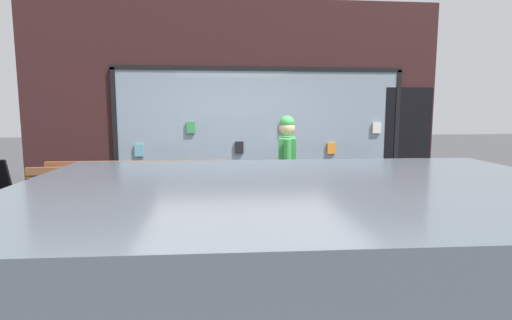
{
  "coord_description": "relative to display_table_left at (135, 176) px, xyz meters",
  "views": [
    {
      "loc": [
        -0.41,
        -4.83,
        1.73
      ],
      "look_at": [
        0.16,
        0.66,
        1.0
      ],
      "focal_mm": 28.0,
      "sensor_mm": 36.0,
      "label": 1
    }
  ],
  "objects": [
    {
      "name": "display_table_right",
      "position": [
        3.06,
        -0.0,
        -0.02
      ],
      "size": [
        2.68,
        0.68,
        0.93
      ],
      "color": "brown",
      "rests_on": "ground_plane"
    },
    {
      "name": "small_dog",
      "position": [
        2.41,
        -0.65,
        -0.48
      ],
      "size": [
        0.32,
        0.56,
        0.42
      ],
      "rotation": [
        0.0,
        0.0,
        1.9
      ],
      "color": "white",
      "rests_on": "ground_plane"
    },
    {
      "name": "display_table_left",
      "position": [
        0.0,
        0.0,
        0.0
      ],
      "size": [
        2.67,
        0.66,
        0.95
      ],
      "color": "brown",
      "rests_on": "ground_plane"
    },
    {
      "name": "person_browsing",
      "position": [
        2.07,
        -0.52,
        0.17
      ],
      "size": [
        0.28,
        0.64,
        1.63
      ],
      "rotation": [
        0.0,
        0.0,
        1.42
      ],
      "color": "#2D334C",
      "rests_on": "ground_plane"
    },
    {
      "name": "ground_plane",
      "position": [
        1.53,
        -0.86,
        -0.77
      ],
      "size": [
        40.0,
        40.0,
        0.0
      ],
      "primitive_type": "plane",
      "color": "#38383A"
    },
    {
      "name": "shopfront_facade",
      "position": [
        1.6,
        1.53,
        1.01
      ],
      "size": [
        7.34,
        0.29,
        3.62
      ],
      "color": "#331919",
      "rests_on": "ground_plane"
    }
  ]
}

